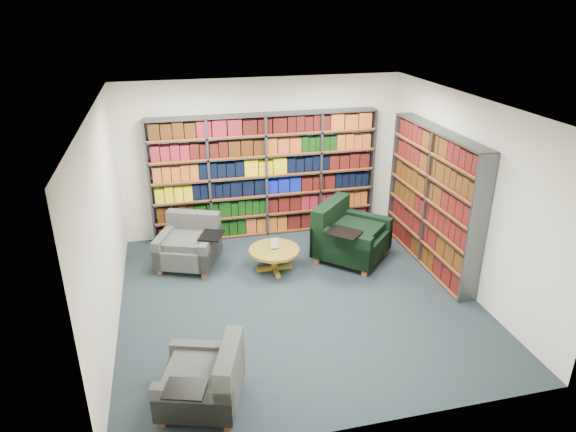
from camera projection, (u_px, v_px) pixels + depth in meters
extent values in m
cube|color=#1B282F|center=(298.00, 298.00, 7.47)|extent=(5.00, 5.00, 0.01)
cube|color=white|center=(299.00, 105.00, 6.37)|extent=(5.00, 5.00, 0.01)
cube|color=silver|center=(263.00, 157.00, 9.16)|extent=(5.00, 0.01, 2.80)
cube|color=silver|center=(367.00, 311.00, 4.68)|extent=(5.00, 0.01, 2.80)
cube|color=silver|center=(104.00, 227.00, 6.38)|extent=(0.01, 5.00, 2.80)
cube|color=silver|center=(465.00, 194.00, 7.46)|extent=(0.01, 5.00, 2.80)
cube|color=#47494F|center=(265.00, 176.00, 9.13)|extent=(4.00, 0.28, 2.20)
cube|color=silver|center=(264.00, 174.00, 9.25)|extent=(4.00, 0.02, 2.20)
cube|color=#D84C0A|center=(267.00, 178.00, 9.01)|extent=(4.00, 0.01, 2.20)
cube|color=maroon|center=(266.00, 223.00, 9.49)|extent=(3.88, 0.21, 0.29)
cube|color=#3B1F08|center=(266.00, 205.00, 9.35)|extent=(3.88, 0.21, 0.29)
cube|color=yellow|center=(265.00, 186.00, 9.20)|extent=(3.88, 0.21, 0.29)
cube|color=#9C4819|center=(265.00, 166.00, 9.06)|extent=(3.88, 0.21, 0.29)
cube|color=maroon|center=(265.00, 146.00, 8.91)|extent=(3.88, 0.21, 0.29)
cube|color=#3B1F08|center=(264.00, 125.00, 8.77)|extent=(3.88, 0.21, 0.29)
cube|color=#47494F|center=(432.00, 199.00, 8.08)|extent=(0.28, 2.50, 2.20)
cube|color=silver|center=(440.00, 199.00, 8.10)|extent=(0.02, 2.50, 2.20)
cube|color=#D84C0A|center=(425.00, 200.00, 8.05)|extent=(0.02, 2.50, 2.20)
cube|color=#3D0E0B|center=(426.00, 252.00, 8.44)|extent=(0.21, 2.38, 0.29)
cube|color=#3D0E0B|center=(428.00, 231.00, 8.29)|extent=(0.21, 2.38, 0.29)
cube|color=#3B1F08|center=(431.00, 210.00, 8.15)|extent=(0.21, 2.38, 0.29)
cube|color=#3B1F08|center=(434.00, 189.00, 8.00)|extent=(0.21, 2.38, 0.29)
cube|color=#3D0E0B|center=(436.00, 166.00, 7.86)|extent=(0.21, 2.38, 0.29)
cube|color=#3D0E0B|center=(439.00, 143.00, 7.72)|extent=(0.21, 2.38, 0.29)
cube|color=#0C1F3D|center=(188.00, 251.00, 8.29)|extent=(1.15, 1.15, 0.31)
cube|color=#0C1F3D|center=(194.00, 231.00, 8.53)|extent=(0.89, 0.51, 0.70)
cube|color=#0C1F3D|center=(166.00, 245.00, 8.31)|extent=(0.46, 0.87, 0.47)
cube|color=#0C1F3D|center=(210.00, 248.00, 8.21)|extent=(0.46, 0.87, 0.47)
cube|color=black|center=(212.00, 235.00, 8.06)|extent=(0.47, 0.52, 0.02)
cube|color=#96502F|center=(160.00, 271.00, 8.09)|extent=(0.09, 0.09, 0.10)
cube|color=#96502F|center=(204.00, 275.00, 8.00)|extent=(0.09, 0.09, 0.10)
cube|color=#96502F|center=(176.00, 251.00, 8.75)|extent=(0.09, 0.09, 0.10)
cube|color=#96502F|center=(217.00, 254.00, 8.65)|extent=(0.09, 0.09, 0.10)
cube|color=black|center=(352.00, 242.00, 8.49)|extent=(1.45, 1.45, 0.37)
cube|color=black|center=(330.00, 225.00, 8.58)|extent=(0.88, 0.90, 0.82)
cube|color=black|center=(341.00, 248.00, 8.10)|extent=(0.85, 0.83, 0.55)
cube|color=black|center=(362.00, 228.00, 8.79)|extent=(0.85, 0.83, 0.55)
cube|color=black|center=(343.00, 233.00, 7.92)|extent=(0.63, 0.63, 0.03)
cube|color=#96502F|center=(365.00, 272.00, 8.05)|extent=(0.11, 0.11, 0.11)
cube|color=#96502F|center=(384.00, 251.00, 8.72)|extent=(0.11, 0.11, 0.11)
cube|color=#96502F|center=(317.00, 260.00, 8.44)|extent=(0.11, 0.11, 0.11)
cube|color=#96502F|center=(339.00, 240.00, 9.11)|extent=(0.11, 0.11, 0.11)
cube|color=#0C1F3D|center=(201.00, 386.00, 5.44)|extent=(1.03, 1.03, 0.29)
cube|color=#0C1F3D|center=(230.00, 374.00, 5.35)|extent=(0.42, 0.83, 0.65)
cube|color=#0C1F3D|center=(208.00, 360.00, 5.73)|extent=(0.82, 0.37, 0.44)
cube|color=#0C1F3D|center=(193.00, 405.00, 5.10)|extent=(0.82, 0.37, 0.44)
cube|color=black|center=(185.00, 389.00, 4.97)|extent=(0.47, 0.42, 0.02)
cube|color=#96502F|center=(180.00, 377.00, 5.85)|extent=(0.08, 0.08, 0.09)
cube|color=#96502F|center=(162.00, 422.00, 5.23)|extent=(0.08, 0.08, 0.09)
cube|color=#96502F|center=(238.00, 380.00, 5.81)|extent=(0.08, 0.08, 0.09)
cube|color=#96502F|center=(227.00, 426.00, 5.19)|extent=(0.08, 0.08, 0.09)
cylinder|color=olive|center=(274.00, 250.00, 8.09)|extent=(0.80, 0.80, 0.04)
cylinder|color=olive|center=(274.00, 260.00, 8.16)|extent=(0.11, 0.11, 0.32)
cube|color=olive|center=(274.00, 268.00, 8.22)|extent=(0.58, 0.07, 0.05)
cube|color=olive|center=(274.00, 268.00, 8.22)|extent=(0.07, 0.58, 0.05)
cube|color=black|center=(274.00, 249.00, 8.08)|extent=(0.09, 0.04, 0.01)
cube|color=white|center=(274.00, 243.00, 8.04)|extent=(0.12, 0.01, 0.18)
cube|color=#145926|center=(274.00, 243.00, 8.05)|extent=(0.14, 0.00, 0.19)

